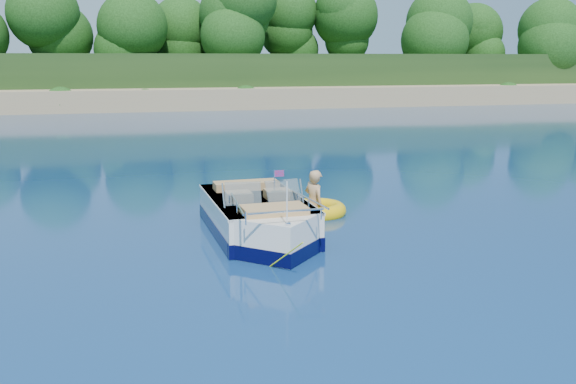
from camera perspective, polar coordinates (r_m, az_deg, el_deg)
The scene contains 6 objects.
ground at distance 12.18m, azimuth -3.06°, elevation -5.71°, with size 160.00×160.00×0.00m, color #0A2147.
shoreline at distance 75.25m, azimuth -12.99°, elevation 9.48°, with size 170.00×59.00×6.00m.
treeline at distance 52.49m, azimuth -12.36°, elevation 13.61°, with size 150.00×7.12×8.19m.
motorboat at distance 13.37m, azimuth -2.50°, elevation -2.59°, with size 2.00×5.29×1.76m.
tow_tube at distance 15.37m, azimuth 2.55°, elevation -1.61°, with size 1.85×1.85×0.38m.
boy at distance 15.27m, azimuth 2.18°, elevation -2.08°, with size 0.60×0.40×1.66m, color tan.
Camera 1 is at (-2.29, -11.39, 3.67)m, focal length 40.00 mm.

